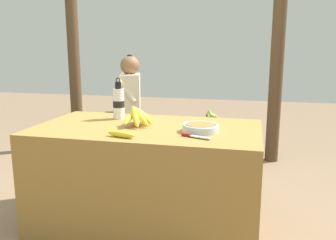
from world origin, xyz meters
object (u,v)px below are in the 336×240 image
(seated_vendor, at_px, (126,99))
(support_post_far, at_px, (278,50))
(banana_bunch_green, at_px, (211,116))
(banana_bunch_ripe, at_px, (138,115))
(serving_bowl, at_px, (200,127))
(support_post_near, at_px, (74,50))
(wooden_bench, at_px, (163,125))
(water_bottle, at_px, (119,103))
(loose_banana_front, at_px, (121,134))
(knife, at_px, (192,136))

(seated_vendor, relative_size, support_post_far, 0.48)
(seated_vendor, height_order, banana_bunch_green, seated_vendor)
(banana_bunch_ripe, distance_m, serving_bowl, 0.44)
(serving_bowl, bearing_deg, support_post_near, 135.55)
(wooden_bench, xyz_separation_m, support_post_near, (-1.13, 0.24, 0.78))
(water_bottle, bearing_deg, loose_banana_front, -67.45)
(banana_bunch_ripe, relative_size, loose_banana_front, 1.53)
(knife, distance_m, wooden_bench, 1.74)
(knife, bearing_deg, loose_banana_front, -147.45)
(banana_bunch_green, bearing_deg, banana_bunch_ripe, -103.42)
(banana_bunch_ripe, height_order, seated_vendor, seated_vendor)
(water_bottle, bearing_deg, seated_vendor, 107.78)
(knife, distance_m, seated_vendor, 1.84)
(seated_vendor, height_order, support_post_near, support_post_near)
(wooden_bench, distance_m, support_post_far, 1.40)
(loose_banana_front, bearing_deg, knife, 13.54)
(support_post_near, bearing_deg, water_bottle, -52.56)
(serving_bowl, height_order, water_bottle, water_bottle)
(serving_bowl, distance_m, knife, 0.15)
(knife, bearing_deg, banana_bunch_green, 111.55)
(support_post_far, bearing_deg, serving_bowl, -107.17)
(water_bottle, distance_m, support_post_far, 1.88)
(support_post_near, bearing_deg, loose_banana_front, -55.97)
(serving_bowl, relative_size, wooden_bench, 0.13)
(support_post_far, bearing_deg, knife, -106.67)
(loose_banana_front, xyz_separation_m, banana_bunch_green, (0.32, 1.71, -0.20))
(banana_bunch_ripe, bearing_deg, support_post_far, 59.47)
(banana_bunch_ripe, relative_size, seated_vendor, 0.26)
(serving_bowl, height_order, wooden_bench, serving_bowl)
(wooden_bench, xyz_separation_m, banana_bunch_green, (0.51, 0.00, 0.13))
(seated_vendor, xyz_separation_m, support_post_far, (1.53, 0.28, 0.50))
(support_post_near, xyz_separation_m, support_post_far, (2.26, 0.00, 0.00))
(banana_bunch_ripe, xyz_separation_m, banana_bunch_green, (0.33, 1.38, -0.24))
(loose_banana_front, relative_size, seated_vendor, 0.17)
(support_post_near, bearing_deg, knife, -47.28)
(loose_banana_front, height_order, support_post_near, support_post_near)
(water_bottle, bearing_deg, knife, -33.97)
(knife, relative_size, support_post_far, 0.08)
(water_bottle, bearing_deg, support_post_near, 127.44)
(seated_vendor, bearing_deg, support_post_far, 174.19)
(wooden_bench, distance_m, support_post_near, 1.40)
(serving_bowl, distance_m, seated_vendor, 1.74)
(serving_bowl, distance_m, banana_bunch_green, 1.48)
(serving_bowl, relative_size, loose_banana_front, 1.18)
(banana_bunch_ripe, bearing_deg, wooden_bench, 97.29)
(loose_banana_front, distance_m, knife, 0.41)
(loose_banana_front, distance_m, wooden_bench, 1.75)
(wooden_bench, bearing_deg, water_bottle, -91.21)
(seated_vendor, relative_size, banana_bunch_green, 4.61)
(knife, xyz_separation_m, banana_bunch_green, (-0.07, 1.61, -0.19))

